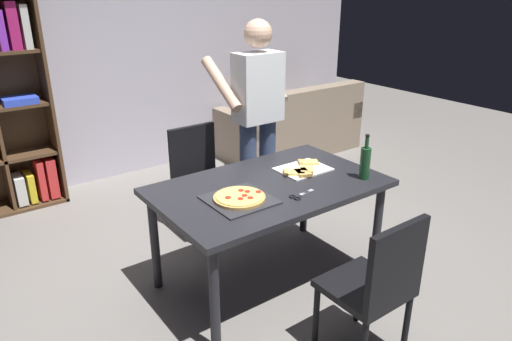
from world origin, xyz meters
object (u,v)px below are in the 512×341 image
couch (292,129)px  kitchen_scissors (299,196)px  chair_near_camera (377,282)px  wine_bottle (365,162)px  chair_far_side (199,173)px  person_serving_pizza (257,115)px  dining_table (269,195)px  pepperoni_pizza_on_tray (239,198)px

couch → kitchen_scissors: 2.96m
kitchen_scissors → chair_near_camera: bearing=-92.7°
wine_bottle → kitchen_scissors: (-0.55, 0.04, -0.11)m
chair_near_camera → chair_far_side: (0.00, 1.91, 0.00)m
person_serving_pizza → wine_bottle: 1.06m
wine_bottle → chair_far_side: bearing=115.0°
chair_near_camera → wine_bottle: (0.59, 0.65, 0.36)m
dining_table → kitchen_scissors: (0.03, -0.26, 0.08)m
pepperoni_pizza_on_tray → wine_bottle: 0.92m
chair_far_side → person_serving_pizza: bearing=-26.8°
dining_table → chair_far_side: bearing=90.0°
chair_far_side → dining_table: bearing=-90.0°
couch → person_serving_pizza: (-1.46, -1.25, 0.70)m
wine_bottle → person_serving_pizza: bearing=98.3°
dining_table → couch: size_ratio=0.90×
couch → pepperoni_pizza_on_tray: 3.06m
dining_table → chair_far_side: size_ratio=1.70×
person_serving_pizza → wine_bottle: bearing=-81.7°
wine_bottle → kitchen_scissors: bearing=175.8°
wine_bottle → couch: bearing=60.2°
dining_table → chair_far_side: 0.97m
kitchen_scissors → couch: bearing=50.3°
couch → person_serving_pizza: bearing=-139.5°
chair_near_camera → chair_far_side: size_ratio=1.00×
dining_table → pepperoni_pizza_on_tray: 0.33m
dining_table → chair_near_camera: chair_near_camera is taller
chair_near_camera → kitchen_scissors: (0.03, 0.69, 0.24)m
wine_bottle → chair_near_camera: bearing=-132.1°
chair_near_camera → kitchen_scissors: chair_near_camera is taller
chair_near_camera → wine_bottle: wine_bottle is taller
couch → pepperoni_pizza_on_tray: bearing=-136.7°
dining_table → person_serving_pizza: 0.92m
couch → chair_near_camera: bearing=-122.9°
chair_near_camera → wine_bottle: bearing=47.9°
dining_table → person_serving_pizza: bearing=59.3°
chair_near_camera → wine_bottle: size_ratio=2.85×
dining_table → kitchen_scissors: 0.28m
pepperoni_pizza_on_tray → kitchen_scissors: (0.34, -0.17, -0.01)m
dining_table → chair_far_side: chair_far_side is taller
dining_table → wine_bottle: 0.69m
couch → pepperoni_pizza_on_tray: size_ratio=4.42×
pepperoni_pizza_on_tray → person_serving_pizza: bearing=48.2°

